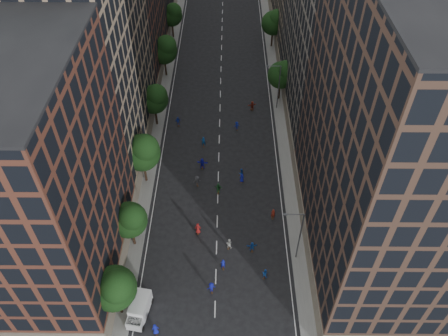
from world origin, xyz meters
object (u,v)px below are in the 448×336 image
streetlamp_far (278,85)px  skater_1 (223,264)px  cargo_van (139,309)px  streetlamp_near (299,234)px  skater_2 (265,273)px  skater_0 (155,329)px

streetlamp_far → skater_1: 36.20m
skater_1 → cargo_van: bearing=22.2°
streetlamp_near → streetlamp_far: bearing=90.0°
cargo_van → streetlamp_near: bearing=32.9°
skater_1 → skater_2: 5.51m
streetlamp_near → cargo_van: (-19.30, -8.21, -3.93)m
streetlamp_near → skater_0: (-17.15, -10.51, -4.29)m
streetlamp_far → skater_1: streetlamp_far is taller
streetlamp_near → skater_2: size_ratio=5.90×
skater_1 → skater_2: (5.36, -1.30, -0.09)m
cargo_van → skater_2: bearing=28.9°
streetlamp_far → cargo_van: streetlamp_far is taller
skater_2 → skater_1: bearing=11.0°
streetlamp_far → skater_2: size_ratio=5.90×
streetlamp_near → skater_2: bearing=-144.1°
cargo_van → skater_0: cargo_van is taller
skater_2 → streetlamp_near: bearing=-119.6°
skater_0 → skater_2: 15.06m
skater_2 → skater_0: bearing=54.6°
skater_0 → skater_2: skater_0 is taller
streetlamp_far → skater_0: 46.96m
streetlamp_far → cargo_van: size_ratio=1.93×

